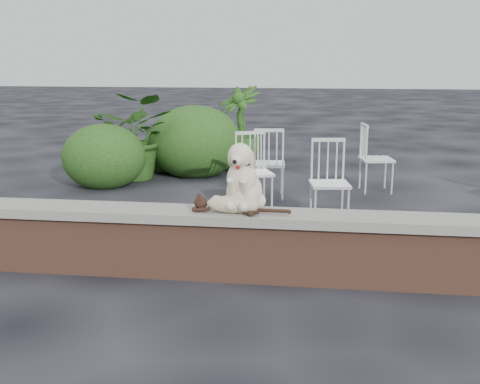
# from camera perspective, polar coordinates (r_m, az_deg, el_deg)

# --- Properties ---
(ground) EXTENTS (60.00, 60.00, 0.00)m
(ground) POSITION_cam_1_polar(r_m,az_deg,el_deg) (5.01, 6.37, -8.54)
(ground) COLOR black
(ground) RESTS_ON ground
(brick_wall) EXTENTS (6.00, 0.30, 0.50)m
(brick_wall) POSITION_cam_1_polar(r_m,az_deg,el_deg) (4.92, 6.44, -5.84)
(brick_wall) COLOR brown
(brick_wall) RESTS_ON ground
(capstone) EXTENTS (6.20, 0.40, 0.08)m
(capstone) POSITION_cam_1_polar(r_m,az_deg,el_deg) (4.84, 6.53, -2.59)
(capstone) COLOR slate
(capstone) RESTS_ON brick_wall
(dog) EXTENTS (0.46, 0.56, 0.59)m
(dog) POSITION_cam_1_polar(r_m,az_deg,el_deg) (4.90, 0.42, 1.70)
(dog) COLOR beige
(dog) RESTS_ON capstone
(cat) EXTENTS (0.98, 0.37, 0.16)m
(cat) POSITION_cam_1_polar(r_m,az_deg,el_deg) (4.81, -0.75, -1.10)
(cat) COLOR tan
(cat) RESTS_ON capstone
(chair_a) EXTENTS (0.72, 0.72, 0.94)m
(chair_a) POSITION_cam_1_polar(r_m,az_deg,el_deg) (7.12, 1.35, 2.00)
(chair_a) COLOR white
(chair_a) RESTS_ON ground
(chair_b) EXTENTS (0.64, 0.64, 0.94)m
(chair_b) POSITION_cam_1_polar(r_m,az_deg,el_deg) (6.58, 8.72, 0.92)
(chair_b) COLOR white
(chair_b) RESTS_ON ground
(chair_c) EXTENTS (0.61, 0.61, 0.94)m
(chair_c) POSITION_cam_1_polar(r_m,az_deg,el_deg) (7.74, 2.80, 2.88)
(chair_c) COLOR white
(chair_c) RESTS_ON ground
(chair_e) EXTENTS (0.64, 0.64, 0.94)m
(chair_e) POSITION_cam_1_polar(r_m,az_deg,el_deg) (8.29, 13.15, 3.24)
(chair_e) COLOR white
(chair_e) RESTS_ON ground
(potted_plant_a) EXTENTS (1.23, 1.08, 1.32)m
(potted_plant_a) POSITION_cam_1_polar(r_m,az_deg,el_deg) (8.99, -9.98, 5.38)
(potted_plant_a) COLOR #1E3F12
(potted_plant_a) RESTS_ON ground
(potted_plant_b) EXTENTS (1.08, 1.08, 1.37)m
(potted_plant_b) POSITION_cam_1_polar(r_m,az_deg,el_deg) (9.63, -0.15, 6.22)
(potted_plant_b) COLOR #1E3F12
(potted_plant_b) RESTS_ON ground
(shrubbery) EXTENTS (2.45, 2.22, 1.16)m
(shrubbery) POSITION_cam_1_polar(r_m,az_deg,el_deg) (9.09, -7.34, 4.28)
(shrubbery) COLOR #1E3F12
(shrubbery) RESTS_ON ground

